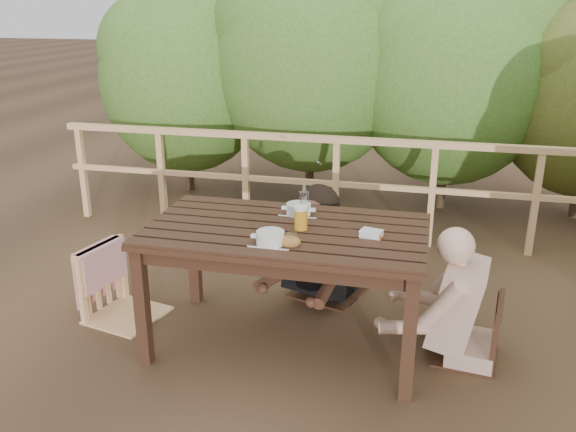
% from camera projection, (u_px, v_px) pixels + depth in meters
% --- Properties ---
extents(ground, '(60.00, 60.00, 0.00)m').
position_uv_depth(ground, '(286.00, 342.00, 4.15)').
color(ground, brown).
rests_on(ground, ground).
extents(table, '(1.78, 1.00, 0.82)m').
position_uv_depth(table, '(286.00, 288.00, 4.01)').
color(table, '#311C12').
rests_on(table, ground).
extents(chair_left, '(0.59, 0.59, 1.00)m').
position_uv_depth(chair_left, '(122.00, 254.00, 4.32)').
color(chair_left, '#E6B076').
rests_on(chair_left, ground).
extents(chair_far, '(0.64, 0.64, 1.03)m').
position_uv_depth(chair_far, '(329.00, 233.00, 4.69)').
color(chair_far, '#311C12').
rests_on(chair_far, ground).
extents(chair_right, '(0.46, 0.46, 0.82)m').
position_uv_depth(chair_right, '(471.00, 300.00, 3.85)').
color(chair_right, '#311C12').
rests_on(chair_right, ground).
extents(woman, '(0.76, 0.85, 1.42)m').
position_uv_depth(woman, '(330.00, 208.00, 4.64)').
color(woman, black).
rests_on(woman, ground).
extents(diner_right, '(0.79, 0.68, 1.45)m').
position_uv_depth(diner_right, '(482.00, 255.00, 3.74)').
color(diner_right, tan).
rests_on(diner_right, ground).
extents(railing, '(5.60, 0.10, 1.01)m').
position_uv_depth(railing, '(336.00, 188.00, 5.81)').
color(railing, '#E6B076').
rests_on(railing, ground).
extents(hedge_row, '(6.60, 1.60, 3.80)m').
position_uv_depth(hedge_row, '(396.00, 31.00, 6.35)').
color(hedge_row, '#416B26').
rests_on(hedge_row, ground).
extents(soup_near, '(0.28, 0.28, 0.09)m').
position_uv_depth(soup_near, '(270.00, 239.00, 3.60)').
color(soup_near, white).
rests_on(soup_near, table).
extents(soup_far, '(0.28, 0.28, 0.09)m').
position_uv_depth(soup_far, '(299.00, 210.00, 4.09)').
color(soup_far, white).
rests_on(soup_far, table).
extents(bread_roll, '(0.13, 0.10, 0.08)m').
position_uv_depth(bread_roll, '(290.00, 242.00, 3.58)').
color(bread_roll, '#B27835').
rests_on(bread_roll, table).
extents(beer_glass, '(0.09, 0.09, 0.17)m').
position_uv_depth(beer_glass, '(301.00, 219.00, 3.82)').
color(beer_glass, orange).
rests_on(beer_glass, table).
extents(bottle, '(0.06, 0.06, 0.26)m').
position_uv_depth(bottle, '(304.00, 203.00, 3.98)').
color(bottle, white).
rests_on(bottle, table).
extents(tumbler, '(0.07, 0.07, 0.08)m').
position_uv_depth(tumbler, '(291.00, 240.00, 3.59)').
color(tumbler, white).
rests_on(tumbler, table).
extents(butter_tub, '(0.15, 0.12, 0.06)m').
position_uv_depth(butter_tub, '(371.00, 235.00, 3.72)').
color(butter_tub, white).
rests_on(butter_tub, table).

